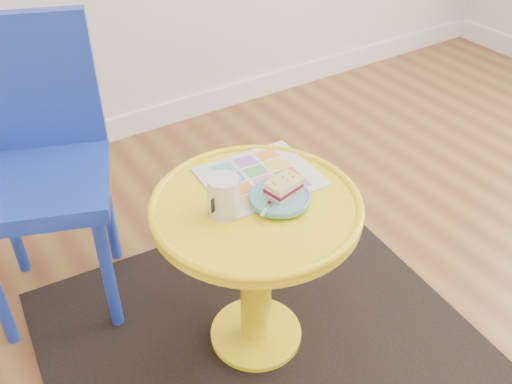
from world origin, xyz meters
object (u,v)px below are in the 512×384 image
side_table (256,246)px  mug (224,194)px  plate (280,198)px  chair (37,154)px  newspaper (260,177)px

side_table → mug: bearing=169.5°
side_table → plate: plate is taller
chair → plate: chair is taller
chair → newspaper: bearing=-23.0°
chair → mug: (0.34, -0.57, 0.06)m
side_table → chair: size_ratio=0.61×
plate → chair: bearing=128.0°
newspaper → mug: (-0.16, -0.08, 0.06)m
newspaper → mug: size_ratio=2.76×
mug → newspaper: bearing=1.1°
newspaper → mug: 0.19m
side_table → mug: size_ratio=5.04×
chair → plate: bearing=-30.9°
plate → newspaper: bearing=80.6°
newspaper → plate: bearing=-96.2°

